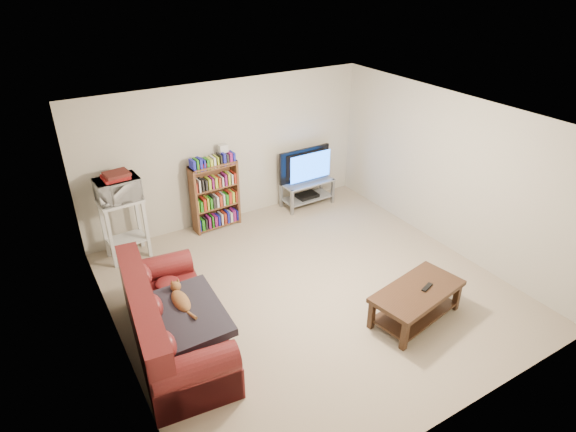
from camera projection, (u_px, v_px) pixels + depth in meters
floor at (309, 289)px, 6.70m from camera, size 5.00×5.00×0.00m
ceiling at (313, 122)px, 5.55m from camera, size 5.00×5.00×0.00m
wall_back at (228, 153)px, 8.01m from camera, size 5.00×0.00×5.00m
wall_front at (466, 327)px, 4.24m from camera, size 5.00×0.00×5.00m
wall_left at (110, 271)px, 5.00m from camera, size 0.00×5.00×5.00m
wall_right at (449, 173)px, 7.25m from camera, size 0.00×5.00×5.00m
sofa at (169, 327)px, 5.55m from camera, size 1.15×2.22×0.91m
blanket at (186, 315)px, 5.39m from camera, size 0.86×1.09×0.19m
cat at (181, 301)px, 5.52m from camera, size 0.30×0.60×0.17m
coffee_table at (416, 298)px, 6.02m from camera, size 1.32×0.83×0.45m
remote at (427, 287)px, 5.98m from camera, size 0.21×0.12×0.02m
tv_stand at (307, 189)px, 8.82m from camera, size 0.97×0.45×0.48m
television at (308, 166)px, 8.60m from camera, size 1.04×0.16×0.59m
dvd_player at (307, 195)px, 8.88m from camera, size 0.39×0.28×0.06m
bookshelf at (215, 195)px, 7.97m from camera, size 0.81×0.29×1.15m
shelf_clutter at (217, 156)px, 7.71m from camera, size 0.59×0.21×0.28m
microwave_stand at (124, 221)px, 7.14m from camera, size 0.63×0.48×0.97m
microwave at (118, 189)px, 6.89m from camera, size 0.62×0.44×0.33m
game_boxes at (115, 177)px, 6.80m from camera, size 0.37×0.33×0.05m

